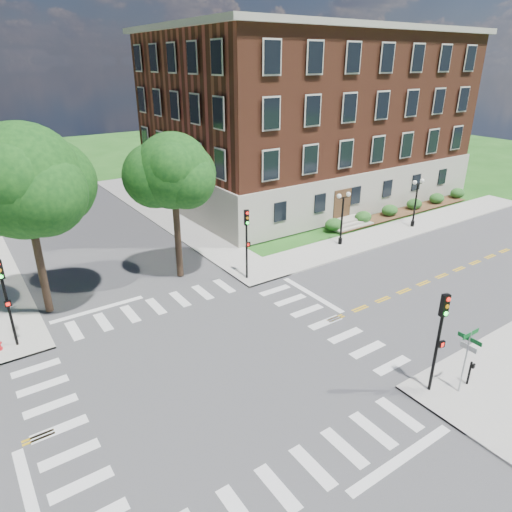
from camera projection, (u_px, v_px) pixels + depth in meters
ground at (215, 367)px, 22.14m from camera, size 160.00×160.00×0.00m
road_ew at (215, 367)px, 22.14m from camera, size 90.00×12.00×0.01m
road_ns at (215, 367)px, 22.14m from camera, size 12.00×90.00×0.01m
sidewalk_ne at (278, 222)px, 41.76m from camera, size 34.00×34.00×0.12m
crosswalk_east at (325, 323)px, 25.88m from camera, size 2.20×10.20×0.02m
stop_bar_east at (312, 295)px, 28.99m from camera, size 0.40×5.50×0.00m
main_building at (307, 116)px, 48.00m from camera, size 30.60×22.40×16.50m
shrub_row at (401, 214)px, 44.36m from camera, size 18.00×2.00×1.30m
tree_c at (23, 181)px, 23.87m from camera, size 6.15×6.15×10.85m
tree_d at (173, 171)px, 28.55m from camera, size 4.82×4.82×9.64m
traffic_signal_se at (440, 331)px, 19.25m from camera, size 0.37×0.42×4.80m
traffic_signal_ne at (247, 236)px, 29.78m from camera, size 0.38×0.46×4.80m
traffic_signal_nw at (5, 292)px, 22.47m from camera, size 0.35×0.40×4.80m
twin_lamp_west at (342, 215)px, 35.77m from camera, size 1.36×0.36×4.23m
twin_lamp_east at (416, 200)px, 39.69m from camera, size 1.36×0.36×4.23m
street_sign_pole at (467, 350)px, 19.49m from camera, size 1.10×1.10×3.10m
push_button_post at (470, 372)px, 20.53m from camera, size 0.14×0.21×1.20m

